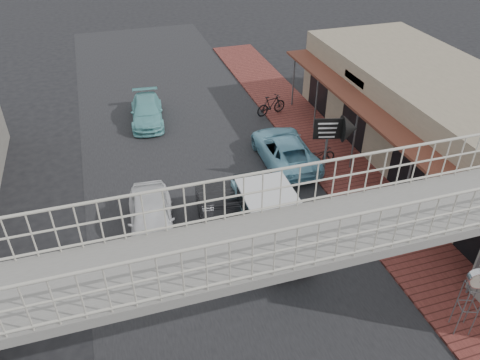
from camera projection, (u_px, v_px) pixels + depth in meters
ground at (240, 276)px, 16.16m from camera, size 120.00×120.00×0.00m
road_strip at (240, 276)px, 16.15m from camera, size 10.00×60.00×0.01m
sidewalk at (364, 193)px, 20.08m from camera, size 3.00×40.00×0.10m
shophouse_row at (448, 128)px, 20.86m from camera, size 7.20×18.00×4.00m
footbridge at (290, 300)px, 11.21m from camera, size 16.40×2.40×6.34m
white_hatchback at (151, 218)px, 17.65m from camera, size 2.07×4.34×1.43m
dark_sedan at (222, 220)px, 17.59m from camera, size 1.85×4.38×1.40m
angkot_curb at (284, 149)px, 21.91m from camera, size 2.44×4.94×1.35m
angkot_far at (147, 112)px, 25.38m from camera, size 2.09×4.25×1.19m
angkot_van at (271, 215)px, 16.84m from camera, size 2.04×4.29×2.08m
motorcycle_near at (317, 156)px, 21.61m from camera, size 1.85×0.73×0.96m
motorcycle_far at (271, 105)px, 25.91m from camera, size 1.93×0.98×1.12m
street_clock at (478, 282)px, 13.09m from camera, size 0.63×0.60×2.46m
arrow_sign at (347, 129)px, 19.38m from camera, size 1.91×1.27×3.17m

